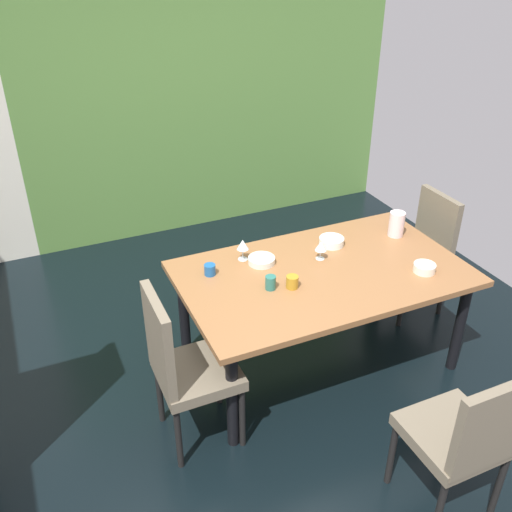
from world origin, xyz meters
TOP-DOWN VIEW (x-y plane):
  - ground_plane at (0.00, 0.00)m, footprint 5.24×5.31m
  - garden_window_panel at (0.83, 2.60)m, footprint 3.59×0.10m
  - dining_table at (0.65, 0.20)m, footprint 1.83×1.08m
  - chair_right_far at (1.69, 0.49)m, footprint 0.44×0.44m
  - chair_left_near at (-0.39, -0.08)m, footprint 0.45×0.44m
  - chair_head_near at (0.70, -1.11)m, footprint 0.44×0.44m
  - wine_glass_center at (0.24, 0.55)m, footprint 0.08×0.08m
  - wine_glass_near_window at (0.71, 0.35)m, footprint 0.08×0.08m
  - serving_bowl_near_shelf at (0.88, 0.48)m, footprint 0.17×0.17m
  - serving_bowl_north at (1.24, -0.06)m, footprint 0.14×0.14m
  - serving_bowl_south at (0.33, 0.46)m, footprint 0.18×0.18m
  - cup_east at (0.38, 0.12)m, footprint 0.08×0.08m
  - cup_west at (-0.02, 0.46)m, footprint 0.07×0.07m
  - cup_rear at (0.26, 0.16)m, footprint 0.07×0.07m
  - pitcher_corner at (1.37, 0.42)m, footprint 0.12×0.11m

SIDE VIEW (x-z plane):
  - ground_plane at x=0.00m, z-range -0.02..0.00m
  - chair_right_far at x=1.69m, z-range 0.07..1.01m
  - chair_head_near at x=0.70m, z-range 0.07..1.01m
  - chair_left_near at x=-0.39m, z-range 0.05..1.08m
  - dining_table at x=0.65m, z-range 0.30..1.03m
  - serving_bowl_south at x=0.33m, z-range 0.74..0.78m
  - serving_bowl_near_shelf at x=0.88m, z-range 0.74..0.79m
  - serving_bowl_north at x=1.24m, z-range 0.74..0.79m
  - cup_west at x=-0.02m, z-range 0.74..0.81m
  - cup_east at x=0.38m, z-range 0.74..0.82m
  - cup_rear at x=0.26m, z-range 0.74..0.83m
  - pitcher_corner at x=1.37m, z-range 0.74..0.92m
  - wine_glass_near_window at x=0.71m, z-range 0.77..0.90m
  - wine_glass_center at x=0.24m, z-range 0.77..0.92m
  - garden_window_panel at x=0.83m, z-range 0.00..2.66m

